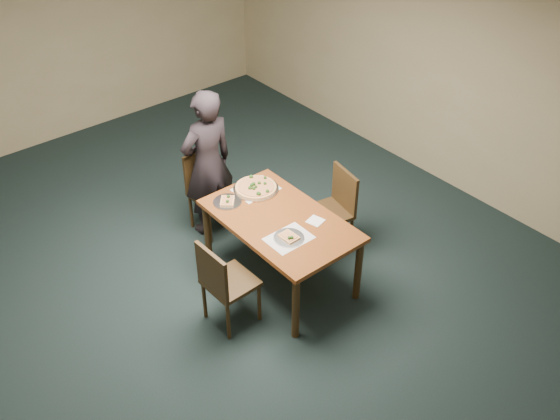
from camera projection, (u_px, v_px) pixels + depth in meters
ground at (248, 284)px, 6.25m from camera, size 8.00×8.00×0.00m
room_shell at (242, 132)px, 5.21m from camera, size 8.00×8.00×8.00m
dining_table at (280, 226)px, 5.94m from camera, size 0.90×1.50×0.75m
chair_far at (208, 187)px, 6.72m from camera, size 0.42×0.42×0.91m
chair_left at (223, 281)px, 5.53m from camera, size 0.43×0.43×0.91m
chair_right at (335, 206)px, 6.44m from camera, size 0.49×0.49×0.91m
diner at (208, 164)px, 6.50m from camera, size 0.61×0.40×1.67m
placemat_main at (256, 189)px, 6.27m from camera, size 0.42×0.32×0.00m
placemat_near at (289, 238)px, 5.64m from camera, size 0.40×0.30×0.00m
pizza_pan at (256, 187)px, 6.26m from camera, size 0.46×0.46×0.07m
slice_plate_near at (289, 237)px, 5.63m from camera, size 0.28×0.28×0.06m
slice_plate_far at (227, 201)px, 6.09m from camera, size 0.28×0.28×0.06m
napkin at (315, 221)px, 5.85m from camera, size 0.17×0.17×0.01m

